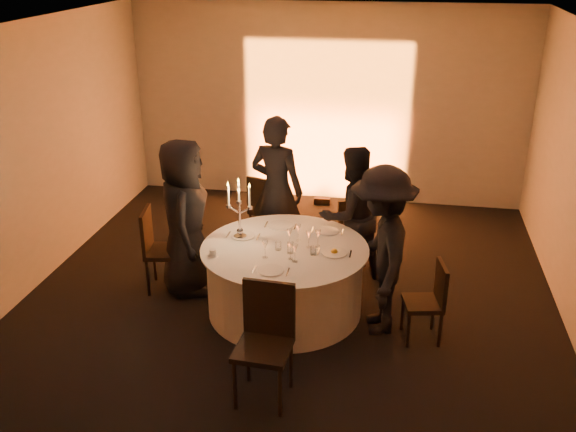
% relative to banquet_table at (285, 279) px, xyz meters
% --- Properties ---
extents(floor, '(7.00, 7.00, 0.00)m').
position_rel_banquet_table_xyz_m(floor, '(0.00, 0.00, -0.38)').
color(floor, black).
rests_on(floor, ground).
extents(ceiling, '(7.00, 7.00, 0.00)m').
position_rel_banquet_table_xyz_m(ceiling, '(0.00, 0.00, 2.62)').
color(ceiling, white).
rests_on(ceiling, wall_back).
extents(wall_back, '(7.00, 0.00, 7.00)m').
position_rel_banquet_table_xyz_m(wall_back, '(0.00, 3.50, 1.12)').
color(wall_back, '#BBB7AE').
rests_on(wall_back, floor).
extents(wall_front, '(7.00, 0.00, 7.00)m').
position_rel_banquet_table_xyz_m(wall_front, '(0.00, -3.50, 1.12)').
color(wall_front, '#BBB7AE').
rests_on(wall_front, floor).
extents(wall_left, '(0.00, 7.00, 7.00)m').
position_rel_banquet_table_xyz_m(wall_left, '(-3.00, 0.00, 1.12)').
color(wall_left, '#BBB7AE').
rests_on(wall_left, floor).
extents(uplighter_fixture, '(0.25, 0.12, 0.10)m').
position_rel_banquet_table_xyz_m(uplighter_fixture, '(0.00, 3.20, -0.33)').
color(uplighter_fixture, black).
rests_on(uplighter_fixture, floor).
extents(banquet_table, '(1.80, 1.80, 0.77)m').
position_rel_banquet_table_xyz_m(banquet_table, '(0.00, 0.00, 0.00)').
color(banquet_table, black).
rests_on(banquet_table, floor).
extents(chair_left, '(0.50, 0.50, 0.99)m').
position_rel_banquet_table_xyz_m(chair_left, '(-1.53, 0.23, 0.18)').
color(chair_left, black).
rests_on(chair_left, floor).
extents(chair_back_left, '(0.53, 0.53, 0.97)m').
position_rel_banquet_table_xyz_m(chair_back_left, '(-0.56, 1.63, 0.16)').
color(chair_back_left, black).
rests_on(chair_back_left, floor).
extents(chair_back_right, '(0.53, 0.53, 0.92)m').
position_rel_banquet_table_xyz_m(chair_back_right, '(0.60, 1.22, 0.13)').
color(chair_back_right, black).
rests_on(chair_back_right, floor).
extents(chair_right, '(0.44, 0.44, 0.85)m').
position_rel_banquet_table_xyz_m(chair_right, '(1.54, -0.28, 0.09)').
color(chair_right, black).
rests_on(chair_right, floor).
extents(chair_front, '(0.50, 0.50, 1.07)m').
position_rel_banquet_table_xyz_m(chair_front, '(0.09, -1.41, 0.22)').
color(chair_front, black).
rests_on(chair_front, floor).
extents(guest_left, '(0.76, 1.00, 1.82)m').
position_rel_banquet_table_xyz_m(guest_left, '(-1.20, 0.27, 0.53)').
color(guest_left, black).
rests_on(guest_left, floor).
extents(guest_back_left, '(0.78, 0.62, 1.89)m').
position_rel_banquet_table_xyz_m(guest_back_left, '(-0.32, 1.20, 0.56)').
color(guest_back_left, black).
rests_on(guest_back_left, floor).
extents(guest_back_right, '(1.02, 0.98, 1.66)m').
position_rel_banquet_table_xyz_m(guest_back_right, '(0.63, 0.87, 0.45)').
color(guest_back_right, black).
rests_on(guest_back_right, floor).
extents(guest_right, '(0.84, 1.25, 1.79)m').
position_rel_banquet_table_xyz_m(guest_right, '(1.02, -0.16, 0.51)').
color(guest_right, black).
rests_on(guest_right, floor).
extents(plate_left, '(0.36, 0.26, 0.01)m').
position_rel_banquet_table_xyz_m(plate_left, '(-0.50, 0.20, 0.39)').
color(plate_left, white).
rests_on(plate_left, banquet_table).
extents(plate_back_left, '(0.36, 0.29, 0.01)m').
position_rel_banquet_table_xyz_m(plate_back_left, '(-0.15, 0.54, 0.39)').
color(plate_back_left, white).
rests_on(plate_back_left, banquet_table).
extents(plate_back_right, '(0.35, 0.26, 0.01)m').
position_rel_banquet_table_xyz_m(plate_back_right, '(0.40, 0.49, 0.39)').
color(plate_back_right, white).
rests_on(plate_back_right, banquet_table).
extents(plate_right, '(0.36, 0.27, 0.08)m').
position_rel_banquet_table_xyz_m(plate_right, '(0.54, -0.05, 0.40)').
color(plate_right, white).
rests_on(plate_right, banquet_table).
extents(plate_front, '(0.36, 0.26, 0.01)m').
position_rel_banquet_table_xyz_m(plate_front, '(-0.04, -0.55, 0.39)').
color(plate_front, white).
rests_on(plate_front, banquet_table).
extents(coffee_cup, '(0.11, 0.11, 0.07)m').
position_rel_banquet_table_xyz_m(coffee_cup, '(-0.70, -0.31, 0.42)').
color(coffee_cup, white).
rests_on(coffee_cup, banquet_table).
extents(candelabra, '(0.29, 0.14, 0.70)m').
position_rel_banquet_table_xyz_m(candelabra, '(-0.53, 0.16, 0.63)').
color(candelabra, silver).
rests_on(candelabra, banquet_table).
extents(wine_glass_a, '(0.07, 0.07, 0.19)m').
position_rel_banquet_table_xyz_m(wine_glass_a, '(0.34, 0.08, 0.52)').
color(wine_glass_a, white).
rests_on(wine_glass_a, banquet_table).
extents(wine_glass_b, '(0.07, 0.07, 0.19)m').
position_rel_banquet_table_xyz_m(wine_glass_b, '(0.11, -0.26, 0.52)').
color(wine_glass_b, white).
rests_on(wine_glass_b, banquet_table).
extents(wine_glass_c, '(0.07, 0.07, 0.19)m').
position_rel_banquet_table_xyz_m(wine_glass_c, '(0.25, 0.04, 0.52)').
color(wine_glass_c, white).
rests_on(wine_glass_c, banquet_table).
extents(wine_glass_d, '(0.07, 0.07, 0.19)m').
position_rel_banquet_table_xyz_m(wine_glass_d, '(0.04, 0.06, 0.52)').
color(wine_glass_d, white).
rests_on(wine_glass_d, banquet_table).
extents(wine_glass_e, '(0.07, 0.07, 0.19)m').
position_rel_banquet_table_xyz_m(wine_glass_e, '(-0.15, -0.28, 0.52)').
color(wine_glass_e, white).
rests_on(wine_glass_e, banquet_table).
extents(wine_glass_f, '(0.07, 0.07, 0.19)m').
position_rel_banquet_table_xyz_m(wine_glass_f, '(0.12, 0.19, 0.52)').
color(wine_glass_f, white).
rests_on(wine_glass_f, banquet_table).
extents(wine_glass_g, '(0.07, 0.07, 0.19)m').
position_rel_banquet_table_xyz_m(wine_glass_g, '(0.16, -0.31, 0.52)').
color(wine_glass_g, white).
rests_on(wine_glass_g, banquet_table).
extents(tumbler_a, '(0.07, 0.07, 0.09)m').
position_rel_banquet_table_xyz_m(tumbler_a, '(0.08, -0.12, 0.43)').
color(tumbler_a, white).
rests_on(tumbler_a, banquet_table).
extents(tumbler_b, '(0.07, 0.07, 0.09)m').
position_rel_banquet_table_xyz_m(tumbler_b, '(-0.06, -0.07, 0.43)').
color(tumbler_b, white).
rests_on(tumbler_b, banquet_table).
extents(tumbler_c, '(0.07, 0.07, 0.09)m').
position_rel_banquet_table_xyz_m(tumbler_c, '(0.33, -0.12, 0.43)').
color(tumbler_c, white).
rests_on(tumbler_c, banquet_table).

